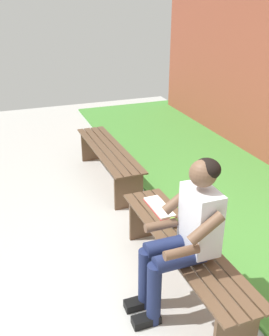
{
  "coord_description": "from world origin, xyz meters",
  "views": [
    {
      "loc": [
        -2.28,
        1.27,
        2.33
      ],
      "look_at": [
        0.75,
        0.15,
        0.82
      ],
      "focal_mm": 40.71,
      "sensor_mm": 36.0,
      "label": 1
    }
  ],
  "objects_px": {
    "bench_near": "(183,251)",
    "bench_far": "(108,156)",
    "apple": "(173,222)",
    "person_seated": "(185,232)",
    "book_open": "(159,207)"
  },
  "relations": [
    {
      "from": "bench_near",
      "to": "person_seated",
      "type": "bearing_deg",
      "value": 153.0
    },
    {
      "from": "person_seated",
      "to": "apple",
      "type": "height_order",
      "value": "person_seated"
    },
    {
      "from": "bench_far",
      "to": "book_open",
      "type": "distance_m",
      "value": 1.62
    },
    {
      "from": "bench_near",
      "to": "book_open",
      "type": "height_order",
      "value": "book_open"
    },
    {
      "from": "bench_far",
      "to": "person_seated",
      "type": "relative_size",
      "value": 1.38
    },
    {
      "from": "apple",
      "to": "person_seated",
      "type": "bearing_deg",
      "value": 164.98
    },
    {
      "from": "bench_near",
      "to": "book_open",
      "type": "distance_m",
      "value": 0.55
    },
    {
      "from": "apple",
      "to": "book_open",
      "type": "height_order",
      "value": "apple"
    },
    {
      "from": "bench_far",
      "to": "person_seated",
      "type": "xyz_separation_m",
      "value": [
        -2.36,
        0.1,
        0.35
      ]
    },
    {
      "from": "bench_near",
      "to": "bench_far",
      "type": "bearing_deg",
      "value": 0.0
    },
    {
      "from": "bench_near",
      "to": "bench_far",
      "type": "xyz_separation_m",
      "value": [
        2.15,
        0.0,
        -0.0
      ]
    },
    {
      "from": "bench_near",
      "to": "apple",
      "type": "height_order",
      "value": "apple"
    },
    {
      "from": "bench_far",
      "to": "book_open",
      "type": "xyz_separation_m",
      "value": [
        -1.62,
        -0.02,
        0.12
      ]
    },
    {
      "from": "bench_far",
      "to": "apple",
      "type": "xyz_separation_m",
      "value": [
        -1.94,
        -0.01,
        0.16
      ]
    },
    {
      "from": "bench_near",
      "to": "person_seated",
      "type": "xyz_separation_m",
      "value": [
        -0.2,
        0.1,
        0.35
      ]
    }
  ]
}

